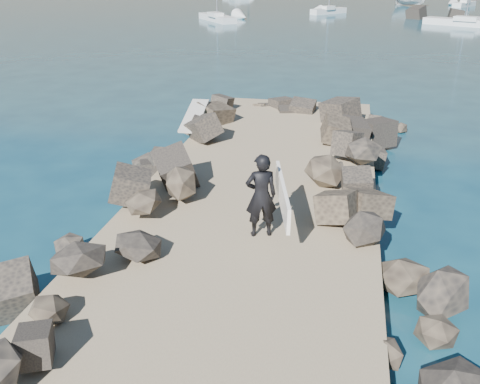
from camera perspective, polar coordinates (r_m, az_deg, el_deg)
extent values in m
plane|color=#0F384C|center=(12.95, 0.89, -4.37)|extent=(800.00, 800.00, 0.00)
cube|color=#8C7759|center=(11.10, -1.04, -7.72)|extent=(6.00, 26.00, 0.60)
cube|color=black|center=(12.29, -13.89, -4.11)|extent=(2.60, 22.00, 1.00)
cube|color=black|center=(11.25, 14.20, -6.86)|extent=(2.60, 22.00, 1.00)
cube|color=beige|center=(18.63, -4.90, 7.79)|extent=(0.75, 2.42, 0.08)
imported|color=black|center=(11.20, 2.26, -0.40)|extent=(0.78, 0.64, 1.84)
cube|color=white|center=(11.12, 4.55, -0.34)|extent=(0.61, 2.23, 0.72)
cube|color=silver|center=(60.95, -2.46, 17.98)|extent=(5.47, 6.73, 0.80)
cube|color=silver|center=(60.23, -2.64, 18.39)|extent=(2.10, 2.30, 0.44)
cube|color=silver|center=(60.56, 22.88, 16.24)|extent=(8.00, 5.34, 0.80)
cube|color=silver|center=(60.07, 23.03, 16.65)|extent=(2.61, 2.20, 0.44)
cube|color=silver|center=(70.39, 9.42, 18.44)|extent=(4.33, 4.79, 0.80)
cube|color=silver|center=(69.86, 9.43, 18.82)|extent=(1.61, 1.68, 0.44)
cube|color=silver|center=(86.91, 22.80, 17.94)|extent=(4.02, 5.76, 0.80)
cube|color=silver|center=(86.27, 22.92, 18.23)|extent=(1.63, 1.90, 0.44)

